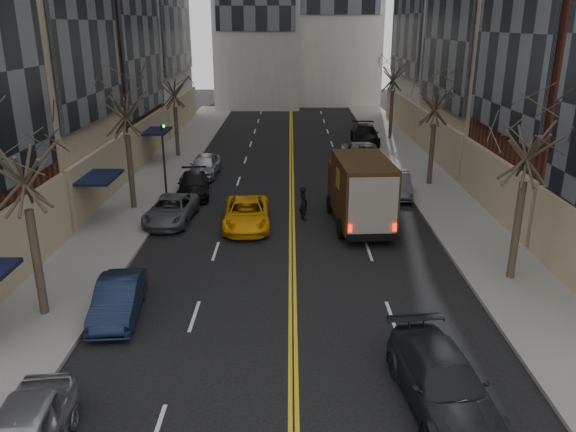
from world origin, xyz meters
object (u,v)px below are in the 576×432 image
ups_truck (360,192)px  taxi (247,214)px  observer_sedan (443,382)px  pedestrian (303,203)px

ups_truck → taxi: size_ratio=1.35×
taxi → observer_sedan: bearing=-69.3°
pedestrian → observer_sedan: bearing=167.8°
ups_truck → pedestrian: (-2.84, 0.91, -0.91)m
pedestrian → taxi: bearing=85.3°
observer_sedan → taxi: bearing=107.4°
taxi → pedestrian: size_ratio=2.77×
taxi → ups_truck: bearing=-1.7°
observer_sedan → taxi: observer_sedan is taller
ups_truck → taxi: 5.86m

